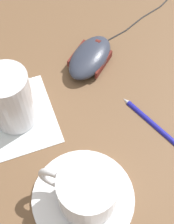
{
  "coord_description": "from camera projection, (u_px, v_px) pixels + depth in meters",
  "views": [
    {
      "loc": [
        0.22,
        -0.08,
        0.44
      ],
      "look_at": [
        -0.01,
        0.04,
        0.03
      ],
      "focal_mm": 50.0,
      "sensor_mm": 36.0,
      "label": 1
    }
  ],
  "objects": [
    {
      "name": "drinking_glass",
      "position": [
        11.0,
        99.0,
        0.47
      ],
      "size": [
        0.07,
        0.07,
        0.1
      ],
      "primitive_type": "cylinder",
      "color": "silver",
      "rests_on": "napkin_under_glass"
    },
    {
      "name": "pen",
      "position": [
        157.0,
        126.0,
        0.5
      ],
      "size": [
        0.15,
        0.04,
        0.01
      ],
      "color": "navy",
      "rests_on": "ground"
    },
    {
      "name": "napkin_under_glass",
      "position": [
        10.0,
        119.0,
        0.51
      ],
      "size": [
        0.16,
        0.16,
        0.0
      ],
      "primitive_type": "cube",
      "rotation": [
        0.0,
        0.0,
        -0.14
      ],
      "color": "white",
      "rests_on": "ground"
    },
    {
      "name": "saucer",
      "position": [
        83.0,
        197.0,
        0.44
      ],
      "size": [
        0.15,
        0.15,
        0.01
      ],
      "primitive_type": "cylinder",
      "color": "white",
      "rests_on": "ground"
    },
    {
      "name": "mouse_cable",
      "position": [
        156.0,
        4.0,
        0.66
      ],
      "size": [
        0.12,
        0.29,
        0.0
      ],
      "color": "black",
      "rests_on": "ground"
    },
    {
      "name": "ground_plane",
      "position": [
        67.0,
        136.0,
        0.5
      ],
      "size": [
        3.0,
        3.0,
        0.0
      ],
      "primitive_type": "plane",
      "color": "brown"
    },
    {
      "name": "computer_mouse",
      "position": [
        90.0,
        57.0,
        0.57
      ],
      "size": [
        0.11,
        0.13,
        0.03
      ],
      "color": "#2D3342",
      "rests_on": "ground"
    },
    {
      "name": "coffee_cup",
      "position": [
        86.0,
        190.0,
        0.41
      ],
      "size": [
        0.09,
        0.09,
        0.07
      ],
      "color": "white",
      "rests_on": "saucer"
    }
  ]
}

